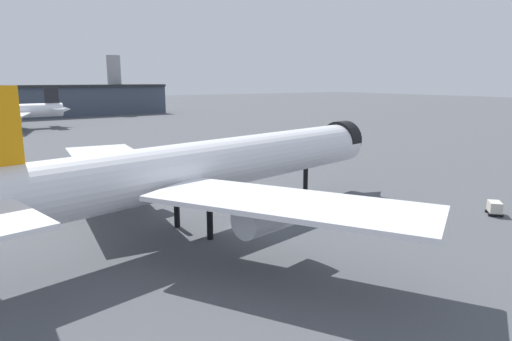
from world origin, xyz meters
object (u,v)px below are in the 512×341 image
object	(u,v)px
service_truck_front	(153,161)
baggage_cart_trailing	(495,208)
airliner_far_taxiway	(0,112)
airliner_near_gate	(208,167)

from	to	relation	value
service_truck_front	baggage_cart_trailing	bearing A→B (deg)	-15.29
service_truck_front	baggage_cart_trailing	xyz separation A→B (m)	(26.41, -56.09, -0.61)
service_truck_front	baggage_cart_trailing	distance (m)	62.00
airliner_far_taxiway	service_truck_front	xyz separation A→B (m)	(18.26, -100.33, -4.91)
airliner_near_gate	airliner_far_taxiway	distance (m)	140.15
airliner_near_gate	service_truck_front	distance (m)	40.75
service_truck_front	airliner_far_taxiway	bearing A→B (deg)	149.81
service_truck_front	airliner_near_gate	bearing A→B (deg)	-52.25
airliner_far_taxiway	baggage_cart_trailing	world-z (taller)	airliner_far_taxiway
airliner_near_gate	service_truck_front	xyz separation A→B (m)	(8.20, 39.45, -6.09)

